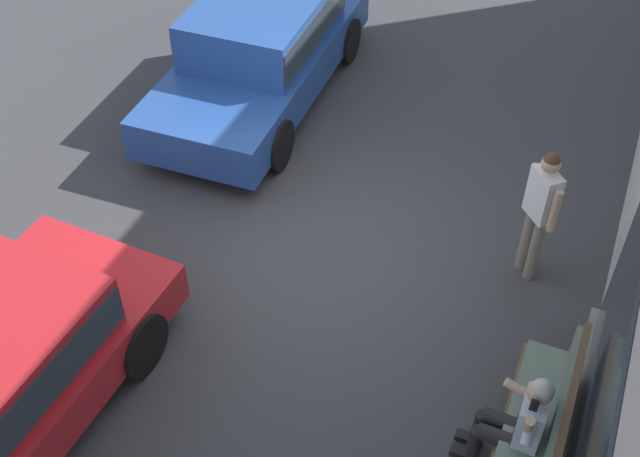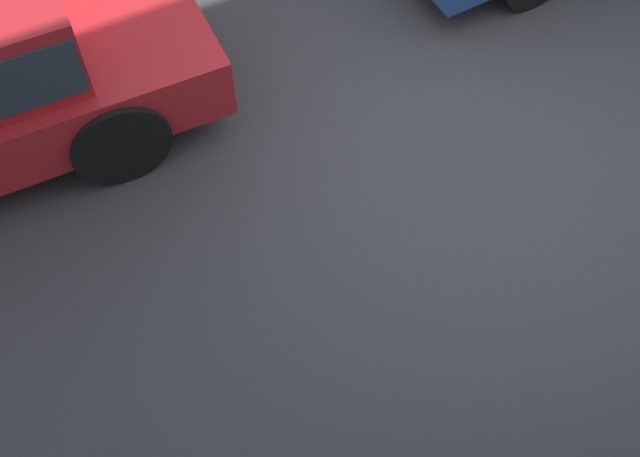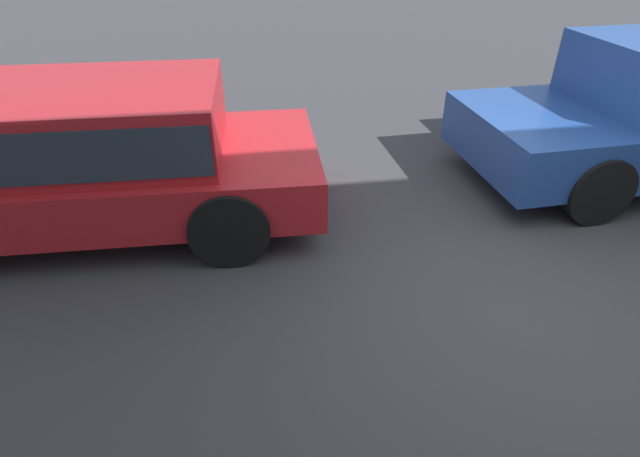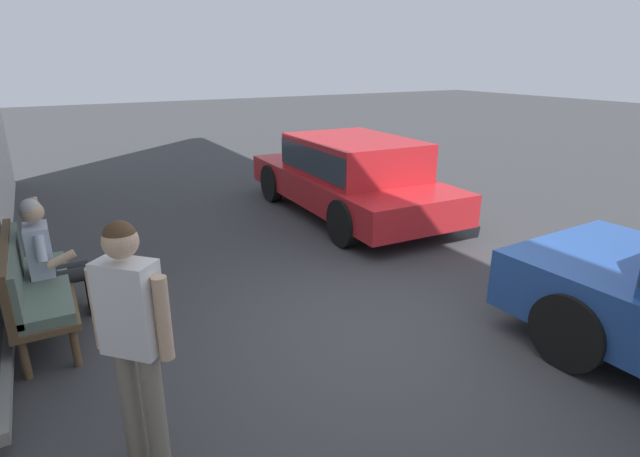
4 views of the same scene
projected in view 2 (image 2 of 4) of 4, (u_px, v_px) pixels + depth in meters
name	position (u px, v px, depth m)	size (l,w,h in m)	color
ground_plane	(479.00, 157.00, 5.79)	(60.00, 60.00, 0.00)	#38383A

